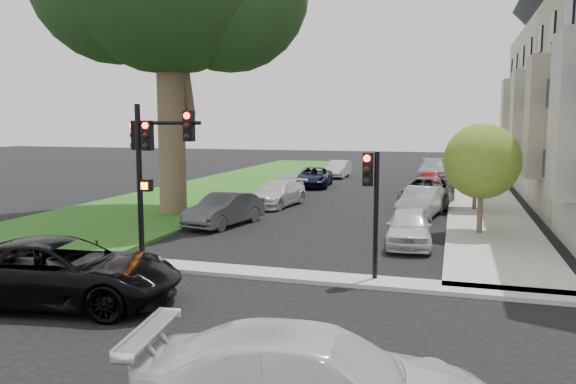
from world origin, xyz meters
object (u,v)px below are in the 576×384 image
(car_parked_0, at_px, (409,228))
(car_parked_6, at_px, (277,194))
(traffic_signal_main, at_px, (151,155))
(small_tree_a, at_px, (482,161))
(car_parked_3, at_px, (429,181))
(small_tree_c, at_px, (471,151))
(car_parked_4, at_px, (433,169))
(car_parked_8, at_px, (313,177))
(car_parked_5, at_px, (225,209))
(car_parked_2, at_px, (427,192))
(small_tree_b, at_px, (476,157))
(car_parked_1, at_px, (421,202))
(car_parked_9, at_px, (338,169))
(car_parked_7, at_px, (288,185))
(car_cross_near, at_px, (61,272))
(traffic_signal_secondary, at_px, (372,192))

(car_parked_0, xyz_separation_m, car_parked_6, (-7.19, 7.53, 0.00))
(car_parked_6, bearing_deg, traffic_signal_main, -81.91)
(small_tree_a, xyz_separation_m, car_parked_3, (-2.43, 13.56, -2.18))
(car_parked_6, bearing_deg, small_tree_c, 58.11)
(car_parked_4, relative_size, car_parked_8, 1.09)
(car_parked_4, height_order, car_parked_5, car_parked_4)
(car_parked_5, bearing_deg, car_parked_2, 57.74)
(small_tree_b, distance_m, car_parked_1, 3.89)
(car_parked_1, xyz_separation_m, car_parked_6, (-7.26, 1.27, -0.03))
(car_parked_3, relative_size, car_parked_9, 0.95)
(car_parked_7, bearing_deg, car_parked_4, 52.78)
(car_cross_near, bearing_deg, small_tree_c, -29.95)
(car_parked_7, bearing_deg, car_parked_8, 80.53)
(car_parked_9, bearing_deg, traffic_signal_main, -89.64)
(small_tree_b, relative_size, car_parked_5, 0.95)
(car_parked_2, bearing_deg, car_parked_0, -86.50)
(car_parked_3, bearing_deg, car_parked_4, 89.28)
(car_parked_0, distance_m, car_parked_9, 24.20)
(car_cross_near, relative_size, car_parked_3, 1.48)
(car_cross_near, bearing_deg, small_tree_b, -39.87)
(small_tree_a, distance_m, car_parked_9, 22.79)
(car_parked_6, relative_size, car_parked_9, 1.12)
(small_tree_c, height_order, traffic_signal_secondary, small_tree_c)
(car_parked_2, distance_m, car_parked_4, 14.53)
(small_tree_c, bearing_deg, car_parked_0, -97.30)
(small_tree_c, xyz_separation_m, car_parked_6, (-9.62, -11.48, -1.76))
(car_parked_6, height_order, car_parked_7, car_parked_6)
(car_parked_0, distance_m, car_parked_3, 16.12)
(small_tree_a, distance_m, car_parked_8, 17.15)
(car_parked_6, height_order, car_parked_9, car_parked_9)
(car_cross_near, xyz_separation_m, car_parked_1, (7.42, 15.01, -0.11))
(small_tree_b, xyz_separation_m, car_parked_4, (-2.54, 15.60, -1.88))
(small_tree_c, height_order, car_parked_5, small_tree_c)
(traffic_signal_secondary, height_order, car_parked_3, traffic_signal_secondary)
(car_parked_2, distance_m, car_parked_5, 11.16)
(small_tree_a, bearing_deg, car_parked_0, -133.53)
(small_tree_c, distance_m, car_parked_8, 10.42)
(car_parked_2, height_order, car_parked_6, car_parked_2)
(car_parked_5, height_order, car_parked_6, car_parked_5)
(car_parked_1, relative_size, car_parked_5, 0.99)
(small_tree_a, bearing_deg, traffic_signal_secondary, -112.40)
(car_parked_1, distance_m, car_parked_7, 9.36)
(traffic_signal_main, xyz_separation_m, car_cross_near, (-0.17, -3.94, -2.54))
(car_parked_8, bearing_deg, car_parked_1, -58.76)
(car_parked_8, bearing_deg, car_parked_5, -96.06)
(car_parked_4, bearing_deg, car_parked_2, -90.43)
(small_tree_a, relative_size, traffic_signal_main, 0.88)
(car_parked_9, bearing_deg, small_tree_c, -22.74)
(traffic_signal_secondary, distance_m, car_parked_3, 21.06)
(car_parked_3, bearing_deg, small_tree_c, 48.44)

